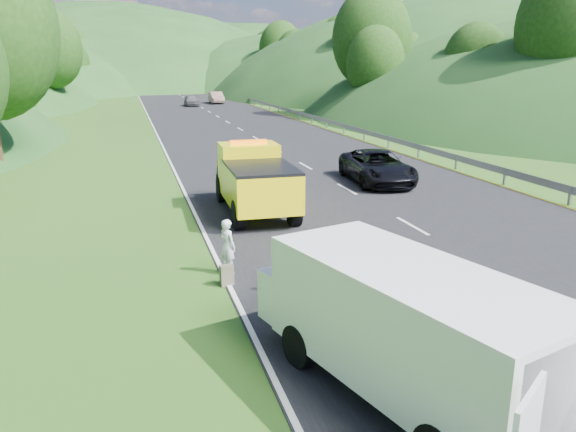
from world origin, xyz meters
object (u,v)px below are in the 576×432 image
object	(u,v)px
tow_truck	(254,179)
worker	(448,401)
child	(287,294)
spare_tire	(501,418)
suitcase	(227,275)
passing_suv	(376,183)
white_van	(402,323)
woman	(228,274)

from	to	relation	value
tow_truck	worker	xyz separation A→B (m)	(0.41, -12.65, -1.24)
child	spare_tire	world-z (taller)	child
child	suitcase	distance (m)	1.60
tow_truck	spare_tire	world-z (taller)	tow_truck
tow_truck	spare_tire	bearing A→B (deg)	-84.30
child	spare_tire	distance (m)	5.93
tow_truck	passing_suv	world-z (taller)	tow_truck
worker	spare_tire	world-z (taller)	worker
passing_suv	white_van	bearing A→B (deg)	-107.84
worker	suitcase	xyz separation A→B (m)	(-2.63, 5.91, 0.27)
child	suitcase	xyz separation A→B (m)	(-1.29, 0.91, 0.27)
white_van	child	distance (m)	4.78
suitcase	spare_tire	bearing A→B (deg)	-63.98
white_van	child	world-z (taller)	white_van
tow_truck	white_van	bearing A→B (deg)	-89.73
worker	passing_suv	distance (m)	17.44
tow_truck	worker	distance (m)	12.71
woman	spare_tire	bearing A→B (deg)	174.77
tow_truck	worker	bearing A→B (deg)	-86.61
tow_truck	woman	size ratio (longest dim) A/B	4.08
passing_suv	suitcase	bearing A→B (deg)	-124.73
child	passing_suv	world-z (taller)	passing_suv
white_van	suitcase	bearing A→B (deg)	93.45
tow_truck	white_van	world-z (taller)	tow_truck
white_van	passing_suv	size ratio (longest dim) A/B	1.30
suitcase	passing_suv	size ratio (longest dim) A/B	0.10
suitcase	spare_tire	xyz separation A→B (m)	(3.19, -6.53, -0.27)
woman	white_van	bearing A→B (deg)	168.25
spare_tire	woman	bearing A→B (deg)	112.33
white_van	woman	xyz separation A→B (m)	(-1.77, 6.26, -1.28)
white_van	woman	bearing A→B (deg)	89.60
woman	passing_suv	xyz separation A→B (m)	(8.63, 9.61, 0.00)
worker	passing_suv	bearing A→B (deg)	52.01
tow_truck	woman	xyz separation A→B (m)	(-2.05, -5.94, -1.24)
white_van	child	bearing A→B (deg)	82.04
tow_truck	suitcase	size ratio (longest dim) A/B	11.19
woman	suitcase	world-z (taller)	woman
worker	child	bearing A→B (deg)	87.73
worker	suitcase	bearing A→B (deg)	96.72
tow_truck	child	xyz separation A→B (m)	(-0.93, -7.64, -1.24)
white_van	suitcase	size ratio (longest dim) A/B	12.90
white_van	worker	size ratio (longest dim) A/B	3.91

